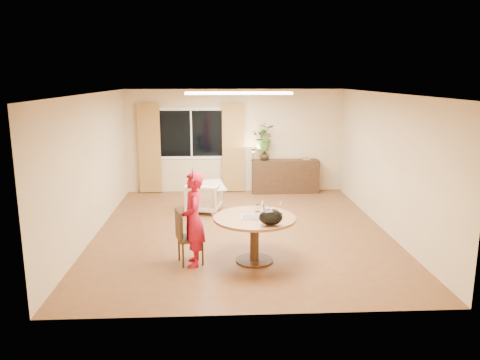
% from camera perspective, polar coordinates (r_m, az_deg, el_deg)
% --- Properties ---
extents(floor, '(6.50, 6.50, 0.00)m').
position_cam_1_polar(floor, '(9.03, 0.21, -6.21)').
color(floor, brown).
rests_on(floor, ground).
extents(ceiling, '(6.50, 6.50, 0.00)m').
position_cam_1_polar(ceiling, '(8.57, 0.22, 10.51)').
color(ceiling, white).
rests_on(ceiling, wall_back).
extents(wall_back, '(5.50, 0.00, 5.50)m').
position_cam_1_polar(wall_back, '(11.91, -0.62, 4.77)').
color(wall_back, tan).
rests_on(wall_back, floor).
extents(wall_left, '(0.00, 6.50, 6.50)m').
position_cam_1_polar(wall_left, '(8.99, -17.57, 1.68)').
color(wall_left, tan).
rests_on(wall_left, floor).
extents(wall_right, '(0.00, 6.50, 6.50)m').
position_cam_1_polar(wall_right, '(9.27, 17.46, 1.99)').
color(wall_right, tan).
rests_on(wall_right, floor).
extents(window, '(1.70, 0.03, 1.30)m').
position_cam_1_polar(window, '(11.88, -5.96, 5.65)').
color(window, white).
rests_on(window, wall_back).
extents(curtain_left, '(0.55, 0.08, 2.25)m').
position_cam_1_polar(curtain_left, '(11.95, -10.98, 3.82)').
color(curtain_left, olive).
rests_on(curtain_left, wall_back).
extents(curtain_right, '(0.55, 0.08, 2.25)m').
position_cam_1_polar(curtain_right, '(11.84, -0.84, 3.96)').
color(curtain_right, olive).
rests_on(curtain_right, wall_back).
extents(ceiling_panel, '(2.20, 0.35, 0.05)m').
position_cam_1_polar(ceiling_panel, '(9.76, -0.16, 10.54)').
color(ceiling_panel, white).
rests_on(ceiling_panel, ceiling).
extents(dining_table, '(1.30, 1.30, 0.74)m').
position_cam_1_polar(dining_table, '(7.41, 1.79, -5.68)').
color(dining_table, brown).
rests_on(dining_table, floor).
extents(dining_chair, '(0.51, 0.48, 0.88)m').
position_cam_1_polar(dining_chair, '(7.44, -6.08, -6.86)').
color(dining_chair, black).
rests_on(dining_chair, floor).
extents(child, '(0.57, 0.40, 1.48)m').
position_cam_1_polar(child, '(7.28, -5.70, -4.80)').
color(child, red).
rests_on(child, floor).
extents(laptop, '(0.41, 0.30, 0.26)m').
position_cam_1_polar(laptop, '(7.29, 1.60, -3.64)').
color(laptop, '#B7B7BC').
rests_on(laptop, dining_table).
extents(tumbler, '(0.10, 0.10, 0.12)m').
position_cam_1_polar(tumbler, '(7.64, 2.18, -3.43)').
color(tumbler, white).
rests_on(tumbler, dining_table).
extents(wine_glass, '(0.08, 0.08, 0.20)m').
position_cam_1_polar(wine_glass, '(7.54, 5.00, -3.36)').
color(wine_glass, white).
rests_on(wine_glass, dining_table).
extents(pot_lid, '(0.24, 0.24, 0.04)m').
position_cam_1_polar(pot_lid, '(7.66, 3.84, -3.73)').
color(pot_lid, white).
rests_on(pot_lid, dining_table).
extents(handbag, '(0.37, 0.22, 0.24)m').
position_cam_1_polar(handbag, '(6.94, 3.78, -4.57)').
color(handbag, black).
rests_on(handbag, dining_table).
extents(armchair, '(0.83, 0.85, 0.65)m').
position_cam_1_polar(armchair, '(10.25, -4.42, -2.09)').
color(armchair, beige).
rests_on(armchair, floor).
extents(throw, '(0.59, 0.66, 0.03)m').
position_cam_1_polar(throw, '(10.14, -3.24, -0.26)').
color(throw, beige).
rests_on(throw, armchair).
extents(sideboard, '(1.68, 0.41, 0.84)m').
position_cam_1_polar(sideboard, '(11.94, 5.54, 0.45)').
color(sideboard, black).
rests_on(sideboard, floor).
extents(vase, '(0.28, 0.28, 0.25)m').
position_cam_1_polar(vase, '(11.78, 2.99, 3.02)').
color(vase, black).
rests_on(vase, sideboard).
extents(bouquet, '(0.68, 0.61, 0.66)m').
position_cam_1_polar(bouquet, '(11.71, 2.96, 5.21)').
color(bouquet, '#266729').
rests_on(bouquet, vase).
extents(book_stack, '(0.22, 0.18, 0.08)m').
position_cam_1_polar(book_stack, '(11.95, 8.08, 2.63)').
color(book_stack, olive).
rests_on(book_stack, sideboard).
extents(desk_lamp, '(0.14, 0.14, 0.32)m').
position_cam_1_polar(desk_lamp, '(11.70, 1.62, 3.15)').
color(desk_lamp, black).
rests_on(desk_lamp, sideboard).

